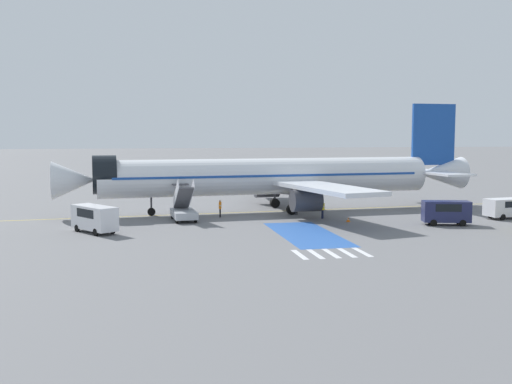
# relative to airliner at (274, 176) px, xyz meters

# --- Properties ---
(ground_plane) EXTENTS (600.00, 600.00, 0.00)m
(ground_plane) POSITION_rel_airliner_xyz_m (-0.40, -1.01, -3.96)
(ground_plane) COLOR slate
(apron_leadline_yellow) EXTENTS (81.10, 5.83, 0.01)m
(apron_leadline_yellow) POSITION_rel_airliner_xyz_m (-0.64, -0.04, -3.95)
(apron_leadline_yellow) COLOR gold
(apron_leadline_yellow) RESTS_ON ground_plane
(apron_stand_patch_blue) EXTENTS (4.88, 13.65, 0.01)m
(apron_stand_patch_blue) POSITION_rel_airliner_xyz_m (-0.64, -15.53, -3.95)
(apron_stand_patch_blue) COLOR #2856A8
(apron_stand_patch_blue) RESTS_ON ground_plane
(apron_walkway_bar_0) EXTENTS (0.44, 3.60, 0.01)m
(apron_walkway_bar_0) POSITION_rel_airliner_xyz_m (-3.64, -24.10, -3.95)
(apron_walkway_bar_0) COLOR silver
(apron_walkway_bar_0) RESTS_ON ground_plane
(apron_walkway_bar_1) EXTENTS (0.44, 3.60, 0.01)m
(apron_walkway_bar_1) POSITION_rel_airliner_xyz_m (-2.44, -24.10, -3.95)
(apron_walkway_bar_1) COLOR silver
(apron_walkway_bar_1) RESTS_ON ground_plane
(apron_walkway_bar_2) EXTENTS (0.44, 3.60, 0.01)m
(apron_walkway_bar_2) POSITION_rel_airliner_xyz_m (-1.24, -24.10, -3.95)
(apron_walkway_bar_2) COLOR silver
(apron_walkway_bar_2) RESTS_ON ground_plane
(apron_walkway_bar_3) EXTENTS (0.44, 3.60, 0.01)m
(apron_walkway_bar_3) POSITION_rel_airliner_xyz_m (-0.04, -24.10, -3.95)
(apron_walkway_bar_3) COLOR silver
(apron_walkway_bar_3) RESTS_ON ground_plane
(apron_walkway_bar_4) EXTENTS (0.44, 3.60, 0.01)m
(apron_walkway_bar_4) POSITION_rel_airliner_xyz_m (1.16, -24.10, -3.95)
(apron_walkway_bar_4) COLOR silver
(apron_walkway_bar_4) RESTS_ON ground_plane
(airliner) EXTENTS (47.94, 33.23, 12.31)m
(airliner) POSITION_rel_airliner_xyz_m (0.00, 0.00, 0.00)
(airliner) COLOR silver
(airliner) RESTS_ON ground_plane
(boarding_stairs_forward) EXTENTS (2.53, 5.35, 4.37)m
(boarding_stairs_forward) POSITION_rel_airliner_xyz_m (-10.55, -5.31, -2.92)
(boarding_stairs_forward) COLOR #ADB2BA
(boarding_stairs_forward) RESTS_ON ground_plane
(fuel_tanker) EXTENTS (3.81, 11.07, 3.33)m
(fuel_tanker) POSITION_rel_airliner_xyz_m (6.52, 22.93, -2.28)
(fuel_tanker) COLOR #38383D
(fuel_tanker) RESTS_ON ground_plane
(service_van_0) EXTENTS (4.35, 5.20, 2.40)m
(service_van_0) POSITION_rel_airliner_xyz_m (-18.87, -11.20, -2.54)
(service_van_0) COLOR silver
(service_van_0) RESTS_ON ground_plane
(service_van_2) EXTENTS (4.70, 2.82, 2.32)m
(service_van_2) POSITION_rel_airliner_xyz_m (13.94, -13.18, -2.59)
(service_van_2) COLOR #1E234C
(service_van_2) RESTS_ON ground_plane
(service_van_3) EXTENTS (5.49, 2.63, 2.08)m
(service_van_3) POSITION_rel_airliner_xyz_m (22.67, -10.32, -2.71)
(service_van_3) COLOR silver
(service_van_3) RESTS_ON ground_plane
(ground_crew_0) EXTENTS (0.49, 0.39, 1.83)m
(ground_crew_0) POSITION_rel_airliner_xyz_m (1.72, -3.41, -2.89)
(ground_crew_0) COLOR #2D2D33
(ground_crew_0) RESTS_ON ground_plane
(ground_crew_1) EXTENTS (0.48, 0.44, 1.84)m
(ground_crew_1) POSITION_rel_airliner_xyz_m (3.65, -6.62, -2.89)
(ground_crew_1) COLOR #191E38
(ground_crew_1) RESTS_ON ground_plane
(ground_crew_2) EXTENTS (0.35, 0.48, 1.84)m
(ground_crew_2) POSITION_rel_airliner_xyz_m (-6.61, -3.65, -2.89)
(ground_crew_2) COLOR black
(ground_crew_2) RESTS_ON ground_plane
(traffic_cone_0) EXTENTS (0.43, 0.43, 0.47)m
(traffic_cone_0) POSITION_rel_airliner_xyz_m (16.85, -6.78, -3.72)
(traffic_cone_0) COLOR orange
(traffic_cone_0) RESTS_ON ground_plane
(traffic_cone_1) EXTENTS (0.42, 0.42, 0.46)m
(traffic_cone_1) POSITION_rel_airliner_xyz_m (5.45, -9.39, -3.73)
(traffic_cone_1) COLOR orange
(traffic_cone_1) RESTS_ON ground_plane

